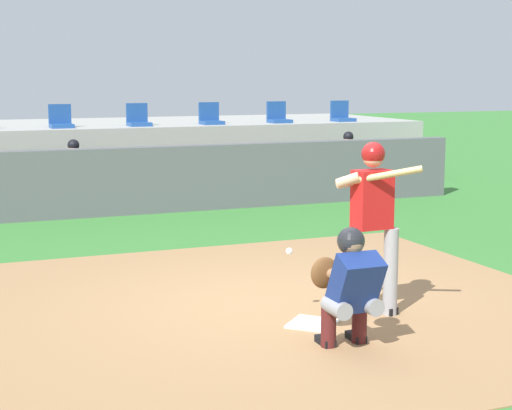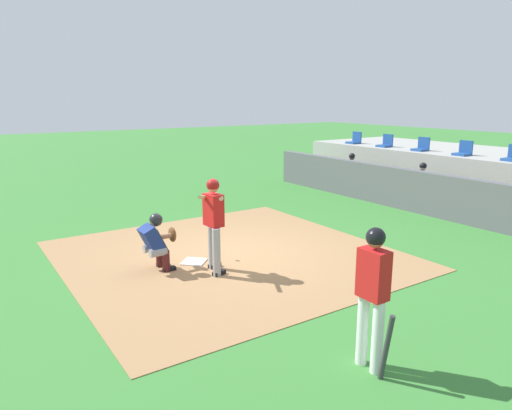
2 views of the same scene
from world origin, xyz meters
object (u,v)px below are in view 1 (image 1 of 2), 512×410
at_px(batter_at_plate, 371,217).
at_px(stadium_seat_4, 138,120).
at_px(home_plate, 313,324).
at_px(dugout_player_1, 76,174).
at_px(stadium_seat_6, 278,117).
at_px(stadium_seat_3, 61,121).
at_px(stadium_seat_7, 342,115).
at_px(stadium_seat_5, 211,118).
at_px(catcher_crouched, 349,284).
at_px(dugout_player_2, 351,162).

bearing_deg(batter_at_plate, stadium_seat_4, 89.31).
relative_size(home_plate, dugout_player_1, 0.34).
bearing_deg(stadium_seat_6, stadium_seat_3, 180.00).
height_order(batter_at_plate, stadium_seat_7, stadium_seat_7).
relative_size(batter_at_plate, stadium_seat_5, 3.76).
bearing_deg(home_plate, catcher_crouched, -90.61).
distance_m(dugout_player_2, stadium_seat_5, 3.26).
relative_size(batter_at_plate, stadium_seat_3, 3.76).
bearing_deg(stadium_seat_3, stadium_seat_7, 0.00).
relative_size(batter_at_plate, dugout_player_2, 1.39).
bearing_deg(dugout_player_1, stadium_seat_4, 49.95).
height_order(dugout_player_2, stadium_seat_5, stadium_seat_5).
height_order(dugout_player_1, stadium_seat_4, stadium_seat_4).
distance_m(stadium_seat_4, stadium_seat_6, 3.25).
distance_m(home_plate, batter_at_plate, 1.23).
xyz_separation_m(batter_at_plate, stadium_seat_3, (-1.50, 10.09, 0.50)).
height_order(dugout_player_1, stadium_seat_6, stadium_seat_6).
relative_size(stadium_seat_6, stadium_seat_7, 1.00).
relative_size(home_plate, stadium_seat_4, 0.92).
xyz_separation_m(home_plate, dugout_player_2, (4.84, 8.14, 0.65)).
relative_size(home_plate, catcher_crouched, 0.29).
height_order(batter_at_plate, dugout_player_1, batter_at_plate).
distance_m(catcher_crouched, stadium_seat_3, 11.00).
xyz_separation_m(batter_at_plate, catcher_crouched, (-0.70, -0.84, -0.43)).
height_order(batter_at_plate, stadium_seat_3, stadium_seat_3).
xyz_separation_m(stadium_seat_4, stadium_seat_7, (4.88, 0.00, 0.00)).
height_order(stadium_seat_5, stadium_seat_6, same).
xyz_separation_m(batter_at_plate, dugout_player_1, (-1.59, 8.05, -0.36)).
xyz_separation_m(batter_at_plate, stadium_seat_6, (3.37, 10.09, 0.50)).
distance_m(stadium_seat_4, stadium_seat_5, 1.62).
relative_size(catcher_crouched, stadium_seat_5, 3.13).
bearing_deg(batter_at_plate, dugout_player_1, 101.15).
distance_m(dugout_player_1, stadium_seat_6, 5.43).
distance_m(home_plate, stadium_seat_3, 10.32).
height_order(dugout_player_2, stadium_seat_4, stadium_seat_4).
xyz_separation_m(dugout_player_1, stadium_seat_3, (0.09, 2.03, 0.86)).
xyz_separation_m(dugout_player_1, stadium_seat_4, (1.71, 2.03, 0.86)).
distance_m(catcher_crouched, stadium_seat_5, 11.24).
bearing_deg(dugout_player_2, stadium_seat_7, 67.41).
height_order(catcher_crouched, stadium_seat_7, stadium_seat_7).
bearing_deg(stadium_seat_7, dugout_player_2, -112.59).
bearing_deg(catcher_crouched, stadium_seat_4, 85.71).
bearing_deg(dugout_player_2, stadium_seat_5, 139.75).
relative_size(dugout_player_1, stadium_seat_6, 2.71).
distance_m(dugout_player_1, dugout_player_2, 5.74).
height_order(home_plate, stadium_seat_4, stadium_seat_4).
height_order(batter_at_plate, stadium_seat_4, stadium_seat_4).
relative_size(batter_at_plate, stadium_seat_7, 3.76).
bearing_deg(home_plate, stadium_seat_7, 60.81).
relative_size(home_plate, stadium_seat_7, 0.92).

